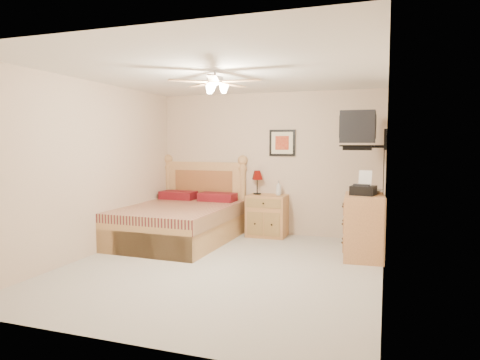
{
  "coord_description": "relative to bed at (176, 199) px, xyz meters",
  "views": [
    {
      "loc": [
        2.0,
        -5.1,
        1.62
      ],
      "look_at": [
        -0.06,
        0.9,
        1.07
      ],
      "focal_mm": 32.0,
      "sensor_mm": 36.0,
      "label": 1
    }
  ],
  "objects": [
    {
      "name": "floor",
      "position": [
        1.24,
        -1.12,
        -0.7
      ],
      "size": [
        4.5,
        4.5,
        0.0
      ],
      "primitive_type": "plane",
      "color": "#AAA69A",
      "rests_on": "ground"
    },
    {
      "name": "ceiling",
      "position": [
        1.24,
        -1.12,
        1.8
      ],
      "size": [
        4.0,
        4.5,
        0.04
      ],
      "primitive_type": "cube",
      "color": "white",
      "rests_on": "ground"
    },
    {
      "name": "wall_back",
      "position": [
        1.24,
        1.13,
        0.55
      ],
      "size": [
        4.0,
        0.04,
        2.5
      ],
      "primitive_type": "cube",
      "color": "#CBB196",
      "rests_on": "ground"
    },
    {
      "name": "wall_front",
      "position": [
        1.24,
        -3.37,
        0.55
      ],
      "size": [
        4.0,
        0.04,
        2.5
      ],
      "primitive_type": "cube",
      "color": "#CBB196",
      "rests_on": "ground"
    },
    {
      "name": "wall_left",
      "position": [
        -0.76,
        -1.12,
        0.55
      ],
      "size": [
        0.04,
        4.5,
        2.5
      ],
      "primitive_type": "cube",
      "color": "#CBB196",
      "rests_on": "ground"
    },
    {
      "name": "wall_right",
      "position": [
        3.24,
        -1.12,
        0.55
      ],
      "size": [
        0.04,
        4.5,
        2.5
      ],
      "primitive_type": "cube",
      "color": "#CBB196",
      "rests_on": "ground"
    },
    {
      "name": "bed",
      "position": [
        0.0,
        0.0,
        0.0
      ],
      "size": [
        1.7,
        2.2,
        1.4
      ],
      "primitive_type": null,
      "rotation": [
        0.0,
        0.0,
        -0.02
      ],
      "color": "tan",
      "rests_on": "ground"
    },
    {
      "name": "nightstand",
      "position": [
        1.3,
        0.88,
        -0.34
      ],
      "size": [
        0.67,
        0.51,
        0.72
      ],
      "primitive_type": "cube",
      "rotation": [
        0.0,
        0.0,
        0.01
      ],
      "color": "#B77C4A",
      "rests_on": "ground"
    },
    {
      "name": "table_lamp",
      "position": [
        1.1,
        0.95,
        0.23
      ],
      "size": [
        0.28,
        0.28,
        0.42
      ],
      "primitive_type": null,
      "rotation": [
        0.0,
        0.0,
        -0.3
      ],
      "color": "#570501",
      "rests_on": "nightstand"
    },
    {
      "name": "lotion_bottle",
      "position": [
        1.49,
        0.92,
        0.14
      ],
      "size": [
        0.1,
        0.1,
        0.25
      ],
      "primitive_type": "imported",
      "rotation": [
        0.0,
        0.0,
        0.03
      ],
      "color": "silver",
      "rests_on": "nightstand"
    },
    {
      "name": "framed_picture",
      "position": [
        1.51,
        1.11,
        0.92
      ],
      "size": [
        0.46,
        0.04,
        0.46
      ],
      "primitive_type": "cube",
      "color": "black",
      "rests_on": "wall_back"
    },
    {
      "name": "dresser",
      "position": [
        2.97,
        -0.07,
        -0.25
      ],
      "size": [
        0.58,
        0.8,
        0.9
      ],
      "primitive_type": "cube",
      "rotation": [
        0.0,
        0.0,
        0.07
      ],
      "color": "#A06C44",
      "rests_on": "ground"
    },
    {
      "name": "fax_machine",
      "position": [
        2.95,
        -0.1,
        0.37
      ],
      "size": [
        0.37,
        0.39,
        0.34
      ],
      "primitive_type": null,
      "rotation": [
        0.0,
        0.0,
        -0.18
      ],
      "color": "black",
      "rests_on": "dresser"
    },
    {
      "name": "magazine_lower",
      "position": [
        2.93,
        0.2,
        0.21
      ],
      "size": [
        0.28,
        0.32,
        0.03
      ],
      "primitive_type": "imported",
      "rotation": [
        0.0,
        0.0,
        0.29
      ],
      "color": "#C0AF97",
      "rests_on": "dresser"
    },
    {
      "name": "magazine_upper",
      "position": [
        2.96,
        0.23,
        0.24
      ],
      "size": [
        0.28,
        0.34,
        0.02
      ],
      "primitive_type": "imported",
      "rotation": [
        0.0,
        0.0,
        -0.19
      ],
      "color": "gray",
      "rests_on": "magazine_lower"
    },
    {
      "name": "wall_tv",
      "position": [
        2.99,
        0.22,
        1.11
      ],
      "size": [
        0.56,
        0.46,
        0.58
      ],
      "primitive_type": null,
      "color": "black",
      "rests_on": "wall_right"
    },
    {
      "name": "ceiling_fan",
      "position": [
        1.24,
        -1.32,
        1.66
      ],
      "size": [
        1.14,
        1.14,
        0.28
      ],
      "primitive_type": null,
      "color": "silver",
      "rests_on": "ceiling"
    }
  ]
}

